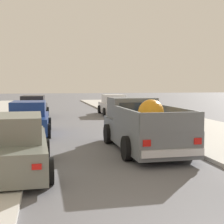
{
  "coord_description": "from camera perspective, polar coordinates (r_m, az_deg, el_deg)",
  "views": [
    {
      "loc": [
        -2.15,
        -3.26,
        2.33
      ],
      "look_at": [
        0.5,
        9.44,
        1.2
      ],
      "focal_mm": 51.27,
      "sensor_mm": 36.0,
      "label": 1
    }
  ],
  "objects": [
    {
      "name": "curb_right",
      "position": [
        16.63,
        10.28,
        -2.98
      ],
      "size": [
        0.16,
        60.0,
        0.1
      ],
      "primitive_type": "cube",
      "color": "silver",
      "rests_on": "ground"
    },
    {
      "name": "sidewalk_right",
      "position": [
        17.15,
        14.22,
        -2.78
      ],
      "size": [
        5.34,
        60.0,
        0.12
      ],
      "primitive_type": "cube",
      "color": "beige",
      "rests_on": "ground"
    },
    {
      "name": "curb_left",
      "position": [
        15.55,
        -18.73,
        -3.72
      ],
      "size": [
        0.16,
        60.0,
        0.1
      ],
      "primitive_type": "cube",
      "color": "silver",
      "rests_on": "ground"
    },
    {
      "name": "car_left_far",
      "position": [
        8.86,
        -17.4,
        -5.77
      ],
      "size": [
        2.1,
        4.29,
        1.54
      ],
      "color": "slate",
      "rests_on": "ground"
    },
    {
      "name": "car_right_mid",
      "position": [
        23.07,
        -13.86,
        0.81
      ],
      "size": [
        2.18,
        4.33,
        1.54
      ],
      "color": "black",
      "rests_on": "ground"
    },
    {
      "name": "car_right_far",
      "position": [
        24.54,
        0.26,
        1.2
      ],
      "size": [
        2.09,
        4.29,
        1.54
      ],
      "color": "silver",
      "rests_on": "ground"
    },
    {
      "name": "car_left_mid",
      "position": [
        15.36,
        -14.63,
        -1.23
      ],
      "size": [
        2.1,
        4.29,
        1.54
      ],
      "color": "navy",
      "rests_on": "ground"
    },
    {
      "name": "pickup_truck",
      "position": [
        11.53,
        5.42,
        -2.64
      ],
      "size": [
        2.25,
        5.22,
        1.84
      ],
      "color": "slate",
      "rests_on": "ground"
    }
  ]
}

